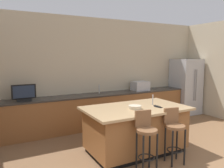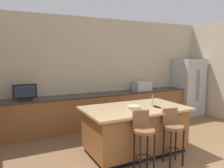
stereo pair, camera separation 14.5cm
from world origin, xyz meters
name	(u,v)px [view 1 (the left image)]	position (x,y,z in m)	size (l,w,h in m)	color
wall_back	(96,71)	(0.00, 4.24, 1.48)	(7.57, 0.12, 2.97)	beige
counter_back	(101,110)	(-0.03, 3.86, 0.45)	(5.34, 0.62, 0.90)	brown
kitchen_island	(135,129)	(-0.13, 2.03, 0.46)	(2.03, 1.21, 0.91)	black
refrigerator	(186,86)	(3.06, 3.78, 0.91)	(0.83, 0.80, 1.82)	#B7BABF
microwave	(140,86)	(1.27, 3.86, 1.03)	(0.48, 0.36, 0.27)	#B7BABF
tv_monitor	(24,93)	(-1.99, 3.80, 1.07)	(0.53, 0.16, 0.38)	black
sink_faucet_back	(99,89)	(-0.04, 3.96, 1.02)	(0.02, 0.02, 0.24)	#B2B2B7
sink_faucet_island	(153,100)	(0.29, 2.03, 1.02)	(0.02, 0.02, 0.22)	#B2B2B7
bar_stool_left	(146,136)	(-0.43, 1.28, 0.62)	(0.34, 0.36, 1.02)	brown
bar_stool_right	(174,131)	(0.21, 1.31, 0.59)	(0.35, 0.36, 0.98)	brown
fruit_bowl	(135,107)	(-0.22, 1.92, 0.94)	(0.25, 0.25, 0.07)	beige
cell_phone	(159,107)	(0.27, 1.81, 0.91)	(0.07, 0.15, 0.01)	black
tv_remote	(157,106)	(0.27, 1.86, 0.92)	(0.04, 0.17, 0.02)	black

